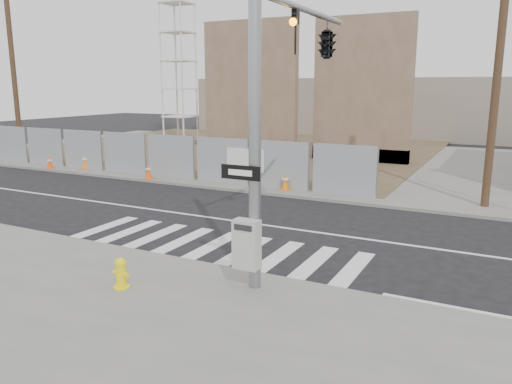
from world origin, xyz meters
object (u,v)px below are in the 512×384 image
at_px(traffic_cone_c, 148,171).
at_px(traffic_cone_d, 285,182).
at_px(fire_hydrant, 121,273).
at_px(traffic_cone_a, 50,162).
at_px(crane_tower, 177,19).
at_px(traffic_cone_b, 85,161).
at_px(signal_pole, 306,68).

bearing_deg(traffic_cone_c, traffic_cone_d, 5.07).
relative_size(fire_hydrant, traffic_cone_a, 1.01).
xyz_separation_m(crane_tower, fire_hydrant, (14.98, -23.17, -8.57)).
bearing_deg(traffic_cone_c, fire_hydrant, -53.47).
distance_m(crane_tower, traffic_cone_b, 14.91).
distance_m(crane_tower, traffic_cone_d, 20.41).
xyz_separation_m(signal_pole, traffic_cone_b, (-14.99, 7.06, -4.28)).
xyz_separation_m(crane_tower, traffic_cone_d, (13.96, -12.19, -8.55)).
height_order(traffic_cone_a, traffic_cone_b, traffic_cone_b).
bearing_deg(fire_hydrant, signal_pole, 71.47).
bearing_deg(crane_tower, traffic_cone_c, -60.31).
distance_m(signal_pole, traffic_cone_b, 17.12).
relative_size(traffic_cone_b, traffic_cone_d, 1.10).
bearing_deg(fire_hydrant, traffic_cone_a, 156.65).
height_order(traffic_cone_a, traffic_cone_c, traffic_cone_c).
height_order(signal_pole, traffic_cone_d, signal_pole).
xyz_separation_m(signal_pole, traffic_cone_c, (-10.21, 6.27, -4.31)).
xyz_separation_m(signal_pole, traffic_cone_d, (-3.54, 6.86, -4.31)).
relative_size(fire_hydrant, traffic_cone_b, 0.85).
xyz_separation_m(crane_tower, traffic_cone_c, (7.29, -12.78, -8.55)).
relative_size(signal_pole, traffic_cone_b, 8.85).
height_order(traffic_cone_b, traffic_cone_d, traffic_cone_b).
bearing_deg(crane_tower, fire_hydrant, -57.11).
bearing_deg(traffic_cone_d, signal_pole, -62.72).
bearing_deg(traffic_cone_c, traffic_cone_b, 170.51).
bearing_deg(traffic_cone_a, signal_pole, -20.54).
bearing_deg(traffic_cone_a, crane_tower, 93.48).
relative_size(signal_pole, crane_tower, 0.39).
bearing_deg(traffic_cone_a, fire_hydrant, -36.17).
bearing_deg(traffic_cone_b, fire_hydrant, -41.87).
distance_m(crane_tower, traffic_cone_a, 15.41).
distance_m(crane_tower, traffic_cone_c, 17.02).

